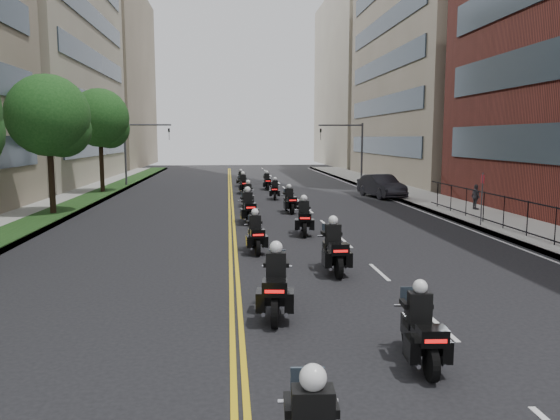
{
  "coord_description": "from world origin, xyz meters",
  "views": [
    {
      "loc": [
        -1.6,
        -6.73,
        4.29
      ],
      "look_at": [
        0.32,
        13.48,
        1.59
      ],
      "focal_mm": 35.0,
      "sensor_mm": 36.0,
      "label": 1
    }
  ],
  "objects_px": {
    "motorcycle_8": "(248,196)",
    "pedestrian_c": "(476,197)",
    "motorcycle_11": "(267,182)",
    "motorcycle_12": "(241,179)",
    "motorcycle_3": "(334,250)",
    "parked_sedan": "(381,186)",
    "motorcycle_10": "(243,185)",
    "motorcycle_1": "(421,332)",
    "motorcycle_4": "(255,235)",
    "motorcycle_9": "(275,191)",
    "motorcycle_7": "(290,201)",
    "motorcycle_5": "(304,219)",
    "motorcycle_6": "(248,209)",
    "motorcycle_2": "(276,287)"
  },
  "relations": [
    {
      "from": "motorcycle_8",
      "to": "pedestrian_c",
      "type": "distance_m",
      "value": 13.68
    },
    {
      "from": "motorcycle_11",
      "to": "motorcycle_12",
      "type": "relative_size",
      "value": 1.04
    },
    {
      "from": "motorcycle_11",
      "to": "motorcycle_12",
      "type": "bearing_deg",
      "value": 117.65
    },
    {
      "from": "motorcycle_3",
      "to": "parked_sedan",
      "type": "xyz_separation_m",
      "value": [
        7.68,
        21.52,
        0.1
      ]
    },
    {
      "from": "motorcycle_10",
      "to": "motorcycle_12",
      "type": "distance_m",
      "value": 6.54
    },
    {
      "from": "motorcycle_8",
      "to": "motorcycle_12",
      "type": "xyz_separation_m",
      "value": [
        -0.12,
        14.25,
        -0.05
      ]
    },
    {
      "from": "parked_sedan",
      "to": "motorcycle_8",
      "type": "bearing_deg",
      "value": -167.33
    },
    {
      "from": "motorcycle_3",
      "to": "motorcycle_11",
      "type": "xyz_separation_m",
      "value": [
        -0.13,
        28.17,
        -0.09
      ]
    },
    {
      "from": "motorcycle_1",
      "to": "motorcycle_3",
      "type": "xyz_separation_m",
      "value": [
        -0.26,
        7.21,
        0.08
      ]
    },
    {
      "from": "motorcycle_10",
      "to": "parked_sedan",
      "type": "xyz_separation_m",
      "value": [
        9.86,
        -3.69,
        0.15
      ]
    },
    {
      "from": "motorcycle_4",
      "to": "motorcycle_10",
      "type": "height_order",
      "value": "motorcycle_10"
    },
    {
      "from": "motorcycle_1",
      "to": "motorcycle_4",
      "type": "relative_size",
      "value": 0.99
    },
    {
      "from": "motorcycle_8",
      "to": "motorcycle_9",
      "type": "xyz_separation_m",
      "value": [
        2.01,
        3.53,
        -0.03
      ]
    },
    {
      "from": "motorcycle_10",
      "to": "motorcycle_9",
      "type": "bearing_deg",
      "value": -70.4
    },
    {
      "from": "motorcycle_1",
      "to": "parked_sedan",
      "type": "height_order",
      "value": "parked_sedan"
    },
    {
      "from": "motorcycle_7",
      "to": "motorcycle_9",
      "type": "height_order",
      "value": "motorcycle_7"
    },
    {
      "from": "motorcycle_5",
      "to": "motorcycle_6",
      "type": "xyz_separation_m",
      "value": [
        -2.35,
        3.54,
        0.03
      ]
    },
    {
      "from": "pedestrian_c",
      "to": "motorcycle_3",
      "type": "bearing_deg",
      "value": 138.11
    },
    {
      "from": "motorcycle_11",
      "to": "motorcycle_10",
      "type": "bearing_deg",
      "value": -127.18
    },
    {
      "from": "motorcycle_1",
      "to": "motorcycle_5",
      "type": "height_order",
      "value": "motorcycle_5"
    },
    {
      "from": "motorcycle_10",
      "to": "motorcycle_11",
      "type": "relative_size",
      "value": 1.08
    },
    {
      "from": "motorcycle_3",
      "to": "motorcycle_5",
      "type": "bearing_deg",
      "value": 89.36
    },
    {
      "from": "motorcycle_12",
      "to": "pedestrian_c",
      "type": "bearing_deg",
      "value": -50.14
    },
    {
      "from": "motorcycle_2",
      "to": "motorcycle_5",
      "type": "xyz_separation_m",
      "value": [
        2.22,
        11.07,
        -0.02
      ]
    },
    {
      "from": "parked_sedan",
      "to": "motorcycle_9",
      "type": "bearing_deg",
      "value": 173.91
    },
    {
      "from": "motorcycle_12",
      "to": "motorcycle_6",
      "type": "bearing_deg",
      "value": -86.15
    },
    {
      "from": "motorcycle_8",
      "to": "motorcycle_9",
      "type": "distance_m",
      "value": 4.07
    },
    {
      "from": "motorcycle_11",
      "to": "parked_sedan",
      "type": "distance_m",
      "value": 10.25
    },
    {
      "from": "motorcycle_3",
      "to": "motorcycle_8",
      "type": "bearing_deg",
      "value": 96.22
    },
    {
      "from": "motorcycle_2",
      "to": "motorcycle_4",
      "type": "xyz_separation_m",
      "value": [
        -0.11,
        7.51,
        -0.07
      ]
    },
    {
      "from": "motorcycle_6",
      "to": "motorcycle_9",
      "type": "bearing_deg",
      "value": 72.32
    },
    {
      "from": "motorcycle_1",
      "to": "motorcycle_2",
      "type": "bearing_deg",
      "value": 132.79
    },
    {
      "from": "motorcycle_9",
      "to": "parked_sedan",
      "type": "height_order",
      "value": "parked_sedan"
    },
    {
      "from": "motorcycle_8",
      "to": "pedestrian_c",
      "type": "height_order",
      "value": "motorcycle_8"
    },
    {
      "from": "motorcycle_12",
      "to": "motorcycle_5",
      "type": "bearing_deg",
      "value": -80.67
    },
    {
      "from": "motorcycle_5",
      "to": "motorcycle_12",
      "type": "bearing_deg",
      "value": 100.48
    },
    {
      "from": "motorcycle_5",
      "to": "motorcycle_7",
      "type": "bearing_deg",
      "value": 94.09
    },
    {
      "from": "pedestrian_c",
      "to": "motorcycle_10",
      "type": "bearing_deg",
      "value": 45.41
    },
    {
      "from": "motorcycle_7",
      "to": "parked_sedan",
      "type": "height_order",
      "value": "motorcycle_7"
    },
    {
      "from": "motorcycle_5",
      "to": "motorcycle_8",
      "type": "xyz_separation_m",
      "value": [
        -2.09,
        10.56,
        -0.05
      ]
    },
    {
      "from": "motorcycle_4",
      "to": "motorcycle_8",
      "type": "xyz_separation_m",
      "value": [
        0.24,
        14.12,
        -0.0
      ]
    },
    {
      "from": "motorcycle_2",
      "to": "motorcycle_5",
      "type": "relative_size",
      "value": 1.03
    },
    {
      "from": "motorcycle_2",
      "to": "motorcycle_10",
      "type": "relative_size",
      "value": 1.07
    },
    {
      "from": "motorcycle_9",
      "to": "motorcycle_2",
      "type": "bearing_deg",
      "value": -88.06
    },
    {
      "from": "motorcycle_6",
      "to": "motorcycle_12",
      "type": "xyz_separation_m",
      "value": [
        0.14,
        21.27,
        -0.13
      ]
    },
    {
      "from": "motorcycle_2",
      "to": "motorcycle_7",
      "type": "distance_m",
      "value": 18.38
    },
    {
      "from": "motorcycle_9",
      "to": "motorcycle_12",
      "type": "bearing_deg",
      "value": 108.05
    },
    {
      "from": "motorcycle_8",
      "to": "motorcycle_3",
      "type": "bearing_deg",
      "value": -78.82
    },
    {
      "from": "motorcycle_6",
      "to": "motorcycle_5",
      "type": "bearing_deg",
      "value": -61.9
    },
    {
      "from": "motorcycle_6",
      "to": "motorcycle_9",
      "type": "height_order",
      "value": "motorcycle_6"
    }
  ]
}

